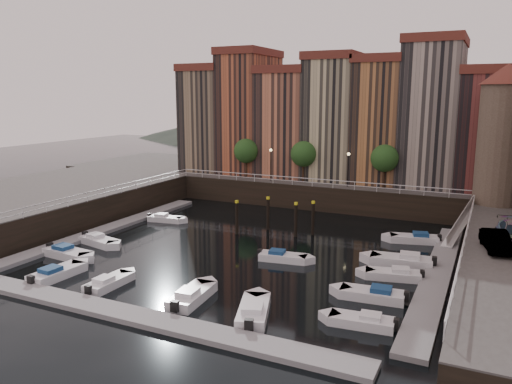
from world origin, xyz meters
The scene contains 28 objects.
ground centered at (0.00, 0.00, 0.00)m, with size 200.00×200.00×0.00m, color black.
quay_far centered at (0.00, 26.00, 1.50)m, with size 80.00×20.00×3.00m, color black.
quay_left centered at (-28.00, -2.00, 1.50)m, with size 20.00×36.00×3.00m, color black.
dock_left centered at (-16.20, -1.00, 0.17)m, with size 2.00×28.00×0.35m, color gray.
dock_right centered at (16.20, -1.00, 0.17)m, with size 2.00×28.00×0.35m, color gray.
dock_near centered at (0.00, -17.00, 0.17)m, with size 30.00×2.00×0.35m, color gray.
mountains centered at (1.72, 110.00, 7.92)m, with size 145.00×100.00×18.00m.
far_terrace centered at (3.31, 23.50, 10.95)m, with size 48.70×10.30×17.50m.
corner_tower centered at (20.00, 14.50, 10.19)m, with size 5.20×5.20×13.80m.
promenade_trees centered at (-1.33, 18.20, 6.58)m, with size 21.20×3.20×5.20m.
street_lamps centered at (-1.00, 17.20, 5.90)m, with size 10.36×0.36×4.18m.
railings centered at (0.00, 4.88, 3.79)m, with size 36.08×34.04×0.52m.
gangway centered at (17.10, 10.00, 1.92)m, with size 2.78×8.32×3.73m.
mooring_pilings centered at (0.29, 4.88, 1.65)m, with size 7.35×3.39×3.78m.
boat_left_0 centered at (-13.24, -9.89, 0.38)m, with size 4.96×2.19×1.12m.
boat_left_1 centered at (-13.46, -5.82, 0.36)m, with size 4.72×2.53×1.06m.
boat_left_3 centered at (-13.01, 4.06, 0.32)m, with size 4.20×2.06×0.94m.
boat_right_0 centered at (13.04, -11.86, 0.32)m, with size 4.20×1.86×0.95m.
boat_right_1 centered at (12.72, -7.54, 0.36)m, with size 4.68×2.04×1.06m.
boat_right_2 centered at (13.27, -2.93, 0.34)m, with size 4.46×2.43×1.00m.
boat_right_3 centered at (13.33, 0.43, 0.40)m, with size 5.33×2.42×1.20m.
boat_right_4 centered at (13.29, 7.73, 0.36)m, with size 4.80×2.71×1.07m.
boat_near_0 centered at (-10.19, -13.93, 0.37)m, with size 1.96×4.79×1.09m.
boat_near_1 centered at (-5.31, -13.63, 0.33)m, with size 1.59×4.24×0.97m.
boat_near_2 centered at (1.58, -13.19, 0.37)m, with size 2.12×4.87×1.10m.
boat_near_3 centered at (6.48, -13.62, 0.38)m, with size 3.24×5.05×1.14m.
car_b centered at (20.02, -2.59, 3.70)m, with size 1.49×4.27×1.41m, color gray.
boat_extra_692 centered at (3.89, -2.71, 0.33)m, with size 4.34×2.09×0.98m.
Camera 1 is at (19.31, -40.08, 13.81)m, focal length 35.00 mm.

